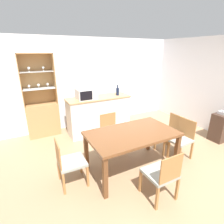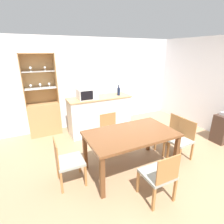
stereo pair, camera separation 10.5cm
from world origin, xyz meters
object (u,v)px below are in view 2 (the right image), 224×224
Objects in this scene: side_cabinet at (224,128)px; dining_chair_side_right_far at (171,134)px; dining_chair_head_near at (159,175)px; dining_chair_side_right_near at (181,140)px; microwave at (87,94)px; dining_table at (131,137)px; wine_bottle at (119,91)px; dining_chair_head_far at (111,132)px; dining_chair_side_left_far at (68,161)px; display_cabinet at (44,113)px.

dining_chair_side_right_far is at bearing 171.54° from side_cabinet.
dining_chair_side_right_near is at bearing 30.59° from dining_chair_head_near.
dining_chair_side_right_far is 2.26m from microwave.
wine_bottle is at bearing 68.52° from dining_table.
dining_chair_head_near is (-1.14, -0.95, 0.00)m from dining_chair_side_right_far.
dining_chair_head_far is 1.19× the size of side_cabinet.
dining_chair_side_right_far is 0.28m from dining_chair_side_right_near.
microwave reaches higher than dining_table.
side_cabinet is at bearing 87.88° from dining_chair_side_left_far.
display_cabinet reaches higher than dining_table.
dining_chair_head_far and dining_chair_head_near have the same top height.
dining_chair_side_right_far is at bearing 7.19° from dining_table.
dining_chair_side_right_far is (2.40, -2.20, -0.17)m from display_cabinet.
dining_chair_side_right_near is at bearing 177.55° from dining_chair_side_right_far.
wine_bottle is at bearing -2.44° from microwave.
dining_chair_side_right_far is (1.14, 0.14, -0.25)m from dining_table.
side_cabinet is at bearing -31.66° from display_cabinet.
dining_table is 1.93× the size of dining_chair_side_right_near.
display_cabinet is at bearing 153.28° from microwave.
wine_bottle is (-0.44, 1.63, 0.69)m from dining_chair_side_right_far.
display_cabinet reaches higher than dining_chair_side_right_far.
wine_bottle reaches higher than dining_chair_head_far.
side_cabinet is (1.98, -1.86, -0.77)m from wine_bottle.
dining_chair_head_far is (-0.00, 0.81, -0.25)m from dining_table.
dining_table is at bearing -83.55° from microwave.
microwave is (0.94, 1.67, 0.70)m from dining_chair_side_left_far.
dining_chair_head_near is at bearing 51.56° from dining_chair_side_left_far.
dining_chair_side_right_far is 2.85× the size of wine_bottle.
dining_chair_side_right_near is (-0.00, -0.28, 0.00)m from dining_chair_side_right_far.
dining_chair_head_far is at bearing -78.60° from microwave.
wine_bottle is (0.70, 0.97, 0.69)m from dining_chair_head_far.
wine_bottle is (1.96, -0.57, 0.51)m from display_cabinet.
dining_chair_side_right_near is 1.19× the size of side_cabinet.
dining_chair_side_right_far is at bearing -4.50° from dining_chair_side_right_near.
microwave is at bearing 146.65° from side_cabinet.
side_cabinet is (1.54, 0.05, -0.08)m from dining_chair_side_right_near.
dining_table is 2.30× the size of side_cabinet.
dining_chair_side_right_near is 2.30m from dining_chair_side_left_far.
dining_chair_side_right_near is at bearing -76.95° from wine_bottle.
dining_chair_side_left_far is at bearing 140.59° from dining_chair_head_near.
dining_chair_side_right_near is (1.14, -0.14, -0.25)m from dining_table.
dining_chair_head_far is at bearing -50.69° from display_cabinet.
dining_chair_side_right_far and dining_chair_side_left_far have the same top height.
dining_chair_head_near is at bearing -90.02° from dining_table.
wine_bottle is at bearing 8.57° from dining_chair_side_right_near.
dining_chair_side_right_far is 1.00× the size of dining_chair_head_near.
wine_bottle reaches higher than dining_chair_head_near.
dining_chair_head_near is 1.48m from dining_chair_side_left_far.
dining_chair_side_left_far is at bearing 87.59° from dining_chair_side_right_far.
display_cabinet is 2.00m from dining_chair_head_far.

